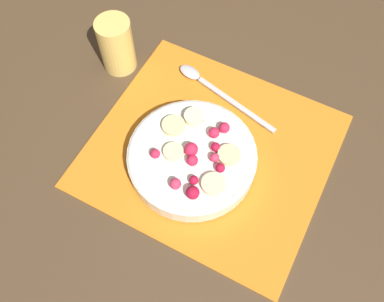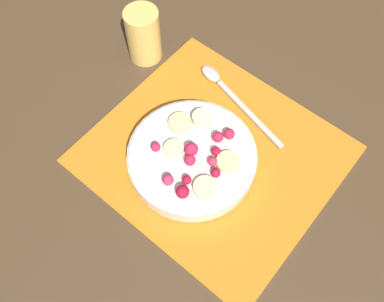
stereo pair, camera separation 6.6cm
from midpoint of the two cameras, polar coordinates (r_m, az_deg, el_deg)
name	(u,v)px [view 2 (the right image)]	position (r m, az deg, el deg)	size (l,w,h in m)	color
ground_plane	(213,154)	(0.71, 5.50, -0.70)	(3.00, 3.00, 0.00)	#4C3823
placemat	(213,154)	(0.71, 5.52, -0.58)	(0.38, 0.35, 0.01)	orange
fruit_bowl	(192,157)	(0.68, 2.82, -1.03)	(0.21, 0.21, 0.05)	silver
spoon	(226,89)	(0.77, 7.00, 7.95)	(0.21, 0.07, 0.01)	silver
drinking_glass	(143,35)	(0.79, -4.06, 14.98)	(0.06, 0.06, 0.10)	#F4CC66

